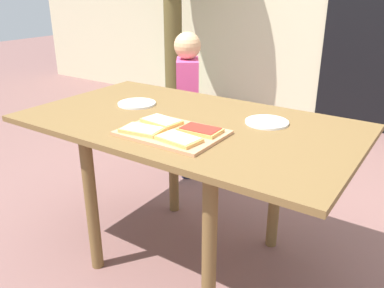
% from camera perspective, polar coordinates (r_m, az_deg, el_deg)
% --- Properties ---
extents(ground_plane, '(16.00, 16.00, 0.00)m').
position_cam_1_polar(ground_plane, '(2.06, -0.61, -15.50)').
color(ground_plane, '#7A5551').
extents(house_door, '(0.90, 0.02, 2.00)m').
position_cam_1_polar(house_door, '(3.82, 25.44, 16.17)').
color(house_door, black).
rests_on(house_door, ground).
extents(dining_table, '(1.44, 0.83, 0.71)m').
position_cam_1_polar(dining_table, '(1.76, -0.69, 0.65)').
color(dining_table, brown).
rests_on(dining_table, ground).
extents(cutting_board, '(0.39, 0.28, 0.01)m').
position_cam_1_polar(cutting_board, '(1.56, -2.83, 1.62)').
color(cutting_board, tan).
rests_on(cutting_board, dining_table).
extents(pizza_slice_far_left, '(0.17, 0.12, 0.02)m').
position_cam_1_polar(pizza_slice_far_left, '(1.65, -4.37, 3.28)').
color(pizza_slice_far_left, '#D9A755').
rests_on(pizza_slice_far_left, cutting_board).
extents(pizza_slice_near_left, '(0.17, 0.12, 0.02)m').
position_cam_1_polar(pizza_slice_near_left, '(1.56, -7.15, 2.03)').
color(pizza_slice_near_left, '#D9A755').
rests_on(pizza_slice_near_left, cutting_board).
extents(pizza_slice_far_right, '(0.16, 0.10, 0.02)m').
position_cam_1_polar(pizza_slice_far_right, '(1.55, 1.20, 2.02)').
color(pizza_slice_far_right, '#D9A755').
rests_on(pizza_slice_far_right, cutting_board).
extents(pizza_slice_near_right, '(0.17, 0.12, 0.02)m').
position_cam_1_polar(pizza_slice_near_right, '(1.46, -1.89, 0.75)').
color(pizza_slice_near_right, '#D9A755').
rests_on(pizza_slice_near_right, cutting_board).
extents(plate_white_left, '(0.18, 0.18, 0.01)m').
position_cam_1_polar(plate_white_left, '(1.97, -7.91, 5.76)').
color(plate_white_left, white).
rests_on(plate_white_left, dining_table).
extents(plate_white_right, '(0.18, 0.18, 0.01)m').
position_cam_1_polar(plate_white_right, '(1.71, 10.65, 3.09)').
color(plate_white_right, white).
rests_on(plate_white_right, dining_table).
extents(child_left, '(0.25, 0.28, 0.98)m').
position_cam_1_polar(child_left, '(2.66, -0.63, 6.80)').
color(child_left, '#1F2133').
rests_on(child_left, ground).
extents(garden_hose_coil, '(0.41, 0.41, 0.04)m').
position_cam_1_polar(garden_hose_coil, '(4.48, -4.30, 5.94)').
color(garden_hose_coil, '#29BB73').
rests_on(garden_hose_coil, ground).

